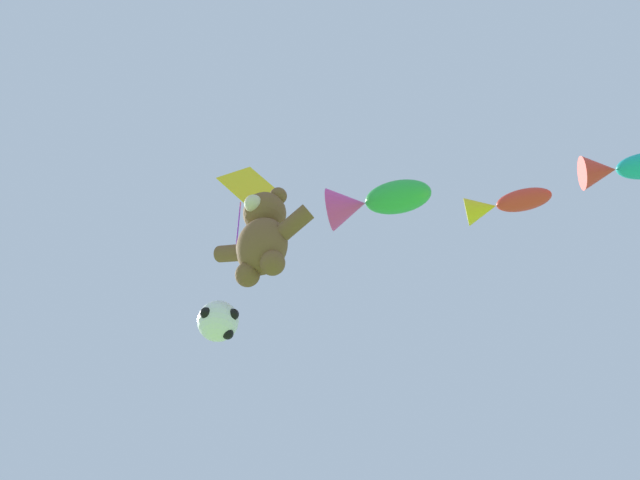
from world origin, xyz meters
TOP-DOWN VIEW (x-y plane):
  - teddy_bear_kite at (0.14, 3.21)m, footprint 2.14×0.94m
  - soccer_ball_kite at (-0.65, 3.19)m, footprint 0.78×0.77m
  - fish_kite_emerald at (1.51, 5.07)m, footprint 2.32×1.49m
  - fish_kite_crimson at (3.89, 6.03)m, footprint 1.77×0.98m
  - fish_kite_teal at (6.19, 6.79)m, footprint 1.93×1.32m
  - diamond_kite at (-0.82, 3.73)m, footprint 0.94×1.08m

SIDE VIEW (x-z plane):
  - soccer_ball_kite at x=-0.65m, z-range 8.89..9.60m
  - teddy_bear_kite at x=0.14m, z-range 9.85..12.02m
  - fish_kite_crimson at x=3.89m, z-range 11.91..12.50m
  - fish_kite_teal at x=6.19m, z-range 12.24..12.94m
  - fish_kite_emerald at x=1.51m, z-range 12.38..13.31m
  - diamond_kite at x=-0.82m, z-range 12.06..14.77m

